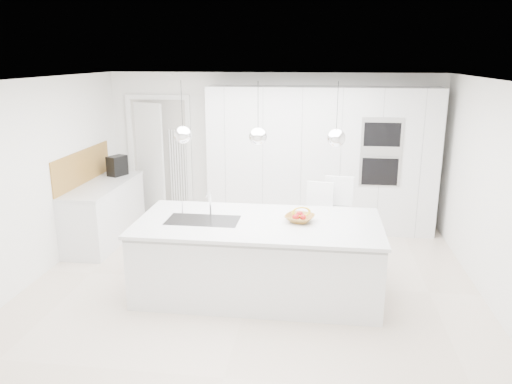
# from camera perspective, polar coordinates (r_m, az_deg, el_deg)

# --- Properties ---
(floor) EXTENTS (5.50, 5.50, 0.00)m
(floor) POSITION_cam_1_polar(r_m,az_deg,el_deg) (6.39, -0.35, -10.28)
(floor) COLOR beige
(floor) RESTS_ON ground
(wall_back) EXTENTS (5.50, 0.00, 5.50)m
(wall_back) POSITION_cam_1_polar(r_m,az_deg,el_deg) (8.38, 1.94, 4.93)
(wall_back) COLOR white
(wall_back) RESTS_ON ground
(wall_left) EXTENTS (0.00, 5.00, 5.00)m
(wall_left) POSITION_cam_1_polar(r_m,az_deg,el_deg) (6.88, -23.72, 1.33)
(wall_left) COLOR white
(wall_left) RESTS_ON ground
(ceiling) EXTENTS (5.50, 5.50, 0.00)m
(ceiling) POSITION_cam_1_polar(r_m,az_deg,el_deg) (5.77, -0.39, 12.74)
(ceiling) COLOR white
(ceiling) RESTS_ON wall_back
(tall_cabinets) EXTENTS (3.60, 0.60, 2.30)m
(tall_cabinets) POSITION_cam_1_polar(r_m,az_deg,el_deg) (8.07, 7.40, 3.69)
(tall_cabinets) COLOR silver
(tall_cabinets) RESTS_ON floor
(oven_stack) EXTENTS (0.62, 0.04, 1.05)m
(oven_stack) POSITION_cam_1_polar(r_m,az_deg,el_deg) (7.78, 14.10, 4.42)
(oven_stack) COLOR #A5A5A8
(oven_stack) RESTS_ON tall_cabinets
(doorway_frame) EXTENTS (1.11, 0.08, 2.13)m
(doorway_frame) POSITION_cam_1_polar(r_m,az_deg,el_deg) (8.79, -10.87, 3.67)
(doorway_frame) COLOR white
(doorway_frame) RESTS_ON floor
(hallway_door) EXTENTS (0.76, 0.38, 2.00)m
(hallway_door) POSITION_cam_1_polar(r_m,az_deg,el_deg) (8.83, -12.51, 3.49)
(hallway_door) COLOR white
(hallway_door) RESTS_ON floor
(radiator) EXTENTS (0.32, 0.04, 1.40)m
(radiator) POSITION_cam_1_polar(r_m,az_deg,el_deg) (8.73, -8.84, 2.50)
(radiator) COLOR white
(radiator) RESTS_ON floor
(left_base_cabinets) EXTENTS (0.60, 1.80, 0.86)m
(left_base_cabinets) POSITION_cam_1_polar(r_m,az_deg,el_deg) (7.97, -16.89, -2.35)
(left_base_cabinets) COLOR silver
(left_base_cabinets) RESTS_ON floor
(left_worktop) EXTENTS (0.62, 1.82, 0.04)m
(left_worktop) POSITION_cam_1_polar(r_m,az_deg,el_deg) (7.85, -17.14, 0.78)
(left_worktop) COLOR silver
(left_worktop) RESTS_ON left_base_cabinets
(oak_backsplash) EXTENTS (0.02, 1.80, 0.50)m
(oak_backsplash) POSITION_cam_1_polar(r_m,az_deg,el_deg) (7.92, -19.19, 2.73)
(oak_backsplash) COLOR #A47735
(oak_backsplash) RESTS_ON wall_left
(island_base) EXTENTS (2.80, 1.20, 0.86)m
(island_base) POSITION_cam_1_polar(r_m,az_deg,el_deg) (5.93, 0.22, -7.82)
(island_base) COLOR silver
(island_base) RESTS_ON floor
(island_worktop) EXTENTS (2.84, 1.40, 0.04)m
(island_worktop) POSITION_cam_1_polar(r_m,az_deg,el_deg) (5.81, 0.28, -3.55)
(island_worktop) COLOR silver
(island_worktop) RESTS_ON island_base
(island_sink) EXTENTS (0.84, 0.44, 0.18)m
(island_sink) POSITION_cam_1_polar(r_m,az_deg,el_deg) (5.90, -6.07, -3.97)
(island_sink) COLOR #3F3F42
(island_sink) RESTS_ON island_worktop
(island_tap) EXTENTS (0.02, 0.02, 0.30)m
(island_tap) POSITION_cam_1_polar(r_m,az_deg,el_deg) (6.00, -5.23, -1.30)
(island_tap) COLOR white
(island_tap) RESTS_ON island_worktop
(pendant_left) EXTENTS (0.20, 0.20, 0.20)m
(pendant_left) POSITION_cam_1_polar(r_m,az_deg,el_deg) (5.69, -8.35, 6.46)
(pendant_left) COLOR white
(pendant_left) RESTS_ON ceiling
(pendant_mid) EXTENTS (0.20, 0.20, 0.20)m
(pendant_mid) POSITION_cam_1_polar(r_m,az_deg,el_deg) (5.52, 0.23, 6.36)
(pendant_mid) COLOR white
(pendant_mid) RESTS_ON ceiling
(pendant_right) EXTENTS (0.20, 0.20, 0.20)m
(pendant_right) POSITION_cam_1_polar(r_m,az_deg,el_deg) (5.48, 9.14, 6.10)
(pendant_right) COLOR white
(pendant_right) RESTS_ON ceiling
(fruit_bowl) EXTENTS (0.41, 0.41, 0.08)m
(fruit_bowl) POSITION_cam_1_polar(r_m,az_deg,el_deg) (5.80, 5.01, -3.02)
(fruit_bowl) COLOR #A47735
(fruit_bowl) RESTS_ON island_worktop
(espresso_machine) EXTENTS (0.29, 0.35, 0.32)m
(espresso_machine) POSITION_cam_1_polar(r_m,az_deg,el_deg) (8.29, -15.58, 2.91)
(espresso_machine) COLOR black
(espresso_machine) RESTS_ON left_worktop
(bar_stool_left) EXTENTS (0.47, 0.59, 1.14)m
(bar_stool_left) POSITION_cam_1_polar(r_m,az_deg,el_deg) (6.67, 7.21, -3.98)
(bar_stool_left) COLOR white
(bar_stool_left) RESTS_ON floor
(bar_stool_right) EXTENTS (0.44, 0.58, 1.20)m
(bar_stool_right) POSITION_cam_1_polar(r_m,az_deg,el_deg) (6.75, 9.35, -3.57)
(bar_stool_right) COLOR white
(bar_stool_right) RESTS_ON floor
(apple_a) EXTENTS (0.08, 0.08, 0.08)m
(apple_a) POSITION_cam_1_polar(r_m,az_deg,el_deg) (5.83, 5.01, -2.60)
(apple_a) COLOR red
(apple_a) RESTS_ON fruit_bowl
(apple_b) EXTENTS (0.08, 0.08, 0.08)m
(apple_b) POSITION_cam_1_polar(r_m,az_deg,el_deg) (5.74, 4.56, -2.89)
(apple_b) COLOR red
(apple_b) RESTS_ON fruit_bowl
(apple_c) EXTENTS (0.07, 0.07, 0.07)m
(apple_c) POSITION_cam_1_polar(r_m,az_deg,el_deg) (5.77, 5.39, -2.89)
(apple_c) COLOR red
(apple_c) RESTS_ON fruit_bowl
(banana_bunch) EXTENTS (0.25, 0.18, 0.23)m
(banana_bunch) POSITION_cam_1_polar(r_m,az_deg,el_deg) (5.76, 5.20, -2.27)
(banana_bunch) COLOR gold
(banana_bunch) RESTS_ON fruit_bowl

